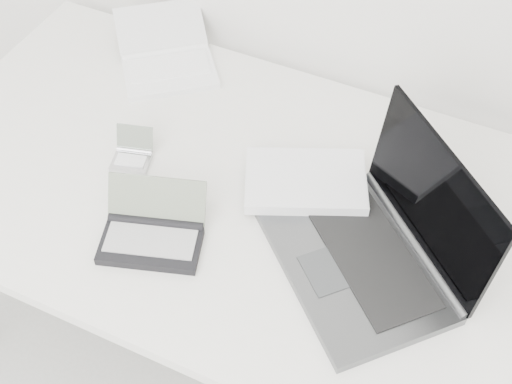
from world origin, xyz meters
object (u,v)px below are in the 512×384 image
at_px(desk, 277,217).
at_px(netbook_open_white, 167,60).
at_px(laptop_large, 357,227).
at_px(palmtop_charcoal, 152,233).

bearing_deg(desk, netbook_open_white, 146.06).
bearing_deg(laptop_large, netbook_open_white, -164.47).
height_order(netbook_open_white, palmtop_charcoal, palmtop_charcoal).
relative_size(laptop_large, netbook_open_white, 1.56).
relative_size(laptop_large, palmtop_charcoal, 2.35).
height_order(desk, netbook_open_white, netbook_open_white).
bearing_deg(desk, laptop_large, -7.57).
xyz_separation_m(desk, netbook_open_white, (-0.42, 0.28, 0.06)).
bearing_deg(palmtop_charcoal, netbook_open_white, 99.12).
height_order(desk, laptop_large, laptop_large).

